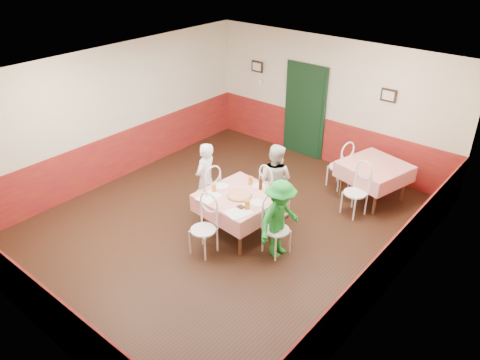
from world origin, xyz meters
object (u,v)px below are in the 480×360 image
Objects in this scene: chair_far at (272,193)px; diner_far at (275,180)px; diner_right at (280,219)px; chair_near at (203,230)px; chair_second_a at (339,167)px; glass_a at (214,188)px; beer_bottle at (261,183)px; pizza at (239,195)px; chair_right at (277,230)px; wallet at (241,207)px; glass_c at (251,181)px; chair_second_b at (355,193)px; main_table at (240,214)px; second_table at (373,182)px; chair_left at (208,193)px; diner_left at (205,179)px; glass_b at (247,205)px.

chair_far is 0.64× the size of diner_far.
diner_right reaches higher than chair_far.
chair_near is 3.46m from chair_second_a.
glass_a is 0.81m from beer_bottle.
chair_right is at bearing -2.57° from pizza.
wallet is at bearing 9.24° from chair_second_a.
chair_second_b is at bearing 46.36° from glass_c.
wallet is (0.25, -0.26, -0.00)m from pizza.
chair_second_b is 8.18× the size of wallet.
glass_c is (-0.16, -0.45, 0.39)m from chair_far.
pizza is 3.72× the size of wallet.
chair_second_a is at bearing 78.62° from main_table.
diner_right is (0.81, -0.98, -0.02)m from diner_far.
chair_far is at bearing -124.65° from second_table.
pizza is at bearing -107.90° from beer_bottle.
chair_second_b is at bearing 56.08° from pizza.
chair_left is at bearing 147.00° from glass_a.
chair_far is at bearing 118.70° from diner_left.
chair_right and chair_second_a have the same top height.
chair_second_a is 2.94m from glass_a.
pizza is (-0.50, -2.61, 0.32)m from chair_second_a.
beer_bottle is (0.13, 0.42, 0.10)m from pizza.
main_table is 1.36× the size of chair_second_b.
chair_right is at bearing 142.88° from chair_far.
chair_left is 1.00× the size of chair_second_b.
pizza reaches higher than wallet.
beer_bottle is (0.57, 0.58, 0.05)m from glass_a.
chair_left is 1.70m from chair_right.
chair_left is 1.20m from chair_near.
pizza reaches higher than second_table.
glass_a is at bearing 98.36° from diner_right.
beer_bottle is 0.17× the size of diner_left.
chair_second_a is at bearing 149.11° from chair_second_b.
wallet is (0.36, -0.70, -0.07)m from glass_c.
diner_left is (-0.97, -0.76, 0.26)m from chair_far.
chair_near is 0.87m from pizza.
pizza is at bearing -76.82° from glass_c.
glass_b is at bearing 94.45° from diner_far.
glass_a is (-0.42, -0.20, 0.45)m from main_table.
glass_a reaches higher than pizza.
second_table is at bearing 76.16° from wallet.
chair_second_a and chair_second_b have the same top height.
second_table is at bearing 63.04° from beer_bottle.
chair_near is 7.08× the size of glass_a.
glass_c is at bearing 121.03° from chair_left.
chair_right is at bearing 26.78° from wallet.
main_table is at bearing 80.92° from chair_near.
chair_left is at bearing -14.61° from chair_second_a.
second_table is at bearing 63.73° from main_table.
second_table is at bearing -4.66° from diner_right.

